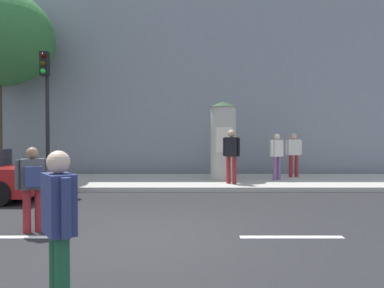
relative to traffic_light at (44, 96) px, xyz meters
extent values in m
plane|color=#232326|center=(3.94, -5.24, -3.00)|extent=(80.00, 80.00, 0.00)
cube|color=#B2ADA3|center=(3.94, 1.76, -2.92)|extent=(36.00, 4.00, 0.15)
cube|color=silver|center=(1.54, -5.24, -2.99)|extent=(1.80, 0.16, 0.01)
cube|color=silver|center=(6.34, -5.24, -2.99)|extent=(1.80, 0.16, 0.01)
cube|color=gray|center=(3.94, 6.76, 1.62)|extent=(36.00, 5.00, 9.25)
cylinder|color=black|center=(0.00, 0.11, -1.11)|extent=(0.12, 0.12, 3.48)
cube|color=black|center=(0.00, -0.07, 1.00)|extent=(0.24, 0.24, 0.75)
sphere|color=#390605|center=(0.00, -0.20, 1.24)|extent=(0.16, 0.16, 0.16)
sphere|color=#3C2906|center=(0.00, -0.20, 1.00)|extent=(0.16, 0.16, 0.16)
sphere|color=green|center=(0.00, -0.20, 0.76)|extent=(0.16, 0.16, 0.16)
cylinder|color=#B2ADA3|center=(5.76, 1.92, -1.52)|extent=(0.94, 0.94, 2.66)
cone|color=#334C33|center=(5.76, 1.92, -0.09)|extent=(1.04, 1.04, 0.20)
cube|color=silver|center=(5.76, 1.44, -1.38)|extent=(0.57, 0.02, 0.90)
cylinder|color=#1E5938|center=(3.38, -8.14, -2.59)|extent=(0.14, 0.14, 0.82)
cylinder|color=#1E5938|center=(3.26, -7.98, -2.59)|extent=(0.14, 0.14, 0.82)
cube|color=navy|center=(3.32, -8.06, -1.88)|extent=(0.43, 0.47, 0.58)
cylinder|color=navy|center=(3.46, -8.27, -1.88)|extent=(0.09, 0.09, 0.55)
cylinder|color=navy|center=(3.18, -7.85, -1.88)|extent=(0.09, 0.09, 0.55)
sphere|color=beige|center=(3.32, -8.06, -1.48)|extent=(0.22, 0.22, 0.22)
cylinder|color=maroon|center=(1.60, -4.95, -2.60)|extent=(0.14, 0.14, 0.79)
cylinder|color=maroon|center=(1.78, -4.85, -2.60)|extent=(0.14, 0.14, 0.79)
cube|color=#4C4C51|center=(1.69, -4.90, -1.93)|extent=(0.47, 0.40, 0.56)
cylinder|color=#4C4C51|center=(1.47, -5.02, -1.93)|extent=(0.09, 0.09, 0.53)
cylinder|color=#4C4C51|center=(1.91, -4.79, -1.93)|extent=(0.09, 0.09, 0.53)
sphere|color=#8C664C|center=(1.69, -4.90, -1.55)|extent=(0.21, 0.21, 0.21)
cube|color=navy|center=(1.77, -5.06, -1.96)|extent=(0.32, 0.27, 0.36)
cylinder|color=maroon|center=(5.83, 0.71, -2.39)|extent=(0.14, 0.14, 0.91)
cylinder|color=maroon|center=(6.02, 0.64, -2.39)|extent=(0.14, 0.14, 0.91)
cube|color=black|center=(5.93, 0.68, -1.61)|extent=(0.46, 0.37, 0.65)
cylinder|color=black|center=(5.70, 0.77, -1.61)|extent=(0.09, 0.09, 0.61)
cylinder|color=black|center=(6.16, 0.59, -1.61)|extent=(0.09, 0.09, 0.61)
sphere|color=tan|center=(5.93, 0.68, -1.17)|extent=(0.25, 0.25, 0.25)
cube|color=#B78C33|center=(5.99, 0.85, -1.65)|extent=(0.32, 0.25, 0.36)
cylinder|color=#724C84|center=(7.78, 1.82, -2.42)|extent=(0.14, 0.14, 0.85)
cylinder|color=#724C84|center=(7.60, 1.65, -2.42)|extent=(0.14, 0.14, 0.85)
cube|color=silver|center=(7.69, 1.73, -1.70)|extent=(0.53, 0.52, 0.60)
cylinder|color=silver|center=(7.90, 1.93, -1.70)|extent=(0.09, 0.09, 0.57)
cylinder|color=silver|center=(7.47, 1.53, -1.70)|extent=(0.09, 0.09, 0.57)
sphere|color=beige|center=(7.69, 1.73, -1.28)|extent=(0.23, 0.23, 0.23)
cylinder|color=maroon|center=(8.66, 2.59, -2.42)|extent=(0.14, 0.14, 0.85)
cylinder|color=maroon|center=(8.43, 2.61, -2.42)|extent=(0.14, 0.14, 0.85)
cube|color=silver|center=(8.54, 2.60, -1.69)|extent=(0.46, 0.26, 0.60)
cylinder|color=silver|center=(8.81, 2.59, -1.69)|extent=(0.09, 0.09, 0.57)
cylinder|color=silver|center=(8.28, 2.62, -1.69)|extent=(0.09, 0.09, 0.57)
sphere|color=tan|center=(8.54, 2.60, -1.27)|extent=(0.23, 0.23, 0.23)
cylinder|color=black|center=(-0.17, -0.79, -2.68)|extent=(0.64, 0.23, 0.64)
camera|label=1|loc=(4.61, -11.58, -1.22)|focal=34.36mm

